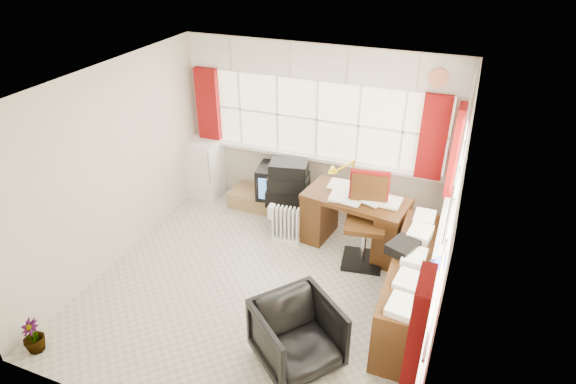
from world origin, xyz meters
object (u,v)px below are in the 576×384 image
desk (354,219)px  desk_lamp (353,169)px  office_chair (297,335)px  credenza (412,286)px  radiator (286,228)px  tv_bench (275,202)px  mini_fridge (205,166)px  task_chair (366,215)px  crt_tv (276,182)px

desk → desk_lamp: size_ratio=3.05×
office_chair → credenza: (0.94, 1.10, 0.04)m
radiator → tv_bench: size_ratio=0.40×
mini_fridge → radiator: bearing=-25.9°
task_chair → crt_tv: task_chair is taller
desk_lamp → tv_bench: (-1.26, 0.35, -0.98)m
radiator → crt_tv: (-0.44, 0.74, 0.26)m
desk_lamp → radiator: desk_lamp is taller
radiator → desk: bearing=16.4°
credenza → desk_lamp: bearing=131.2°
desk → radiator: size_ratio=2.54×
credenza → tv_bench: size_ratio=1.43×
task_chair → office_chair: (-0.21, -1.95, -0.29)m
desk → mini_fridge: 2.67m
desk → office_chair: (-0.02, -2.12, -0.08)m
task_chair → tv_bench: 1.76m
radiator → crt_tv: crt_tv is taller
radiator → credenza: (1.80, -0.76, 0.17)m
desk → desk_lamp: (-0.10, 0.15, 0.67)m
desk → crt_tv: desk is taller
radiator → credenza: size_ratio=0.28×
desk → desk_lamp: 0.69m
credenza → mini_fridge: 3.87m
desk → credenza: credenza is taller
mini_fridge → desk: bearing=-12.5°
crt_tv → desk: bearing=-19.8°
office_chair → crt_tv: bearing=66.2°
desk → credenza: (0.92, -1.02, -0.04)m
task_chair → mini_fridge: (-2.79, 0.75, -0.17)m
desk → tv_bench: (-1.36, 0.50, -0.31)m
crt_tv → tv_bench: bearing=149.6°
radiator → mini_fridge: bearing=154.1°
credenza → radiator: bearing=157.1°
desk_lamp → crt_tv: (-1.22, 0.33, -0.61)m
desk → desk_lamp: bearing=124.6°
desk_lamp → crt_tv: bearing=164.8°
task_chair → crt_tv: 1.65m
radiator → crt_tv: bearing=120.8°
office_chair → radiator: size_ratio=1.37×
desk → tv_bench: bearing=159.9°
desk_lamp → credenza: size_ratio=0.23×
office_chair → radiator: bearing=64.4°
desk_lamp → task_chair: (0.29, -0.32, -0.46)m
task_chair → tv_bench: (-1.54, 0.67, -0.52)m
desk → radiator: (-0.88, -0.26, -0.20)m
crt_tv → office_chair: bearing=-63.4°
credenza → mini_fridge: mini_fridge is taller
credenza → tv_bench: bearing=146.3°
desk_lamp → task_chair: 0.63m
tv_bench → mini_fridge: mini_fridge is taller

